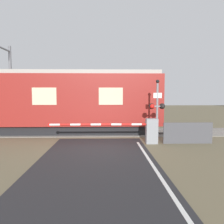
% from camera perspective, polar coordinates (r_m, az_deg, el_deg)
% --- Properties ---
extents(ground_plane, '(80.00, 80.00, 0.00)m').
position_cam_1_polar(ground_plane, '(10.68, -3.52, -9.22)').
color(ground_plane, '#6B6047').
extents(track_bed, '(36.00, 3.20, 0.13)m').
position_cam_1_polar(track_bed, '(14.68, -2.97, -5.29)').
color(track_bed, gray).
rests_on(track_bed, ground_plane).
extents(train, '(14.37, 2.78, 4.04)m').
position_cam_1_polar(train, '(14.93, -15.80, 2.59)').
color(train, black).
rests_on(train, ground_plane).
extents(crossing_barrier, '(5.66, 0.44, 1.31)m').
position_cam_1_polar(crossing_barrier, '(11.48, 8.28, -4.66)').
color(crossing_barrier, gray).
rests_on(crossing_barrier, ground_plane).
extents(signal_post, '(0.84, 0.26, 3.31)m').
position_cam_1_polar(signal_post, '(11.57, 11.73, 1.19)').
color(signal_post, gray).
rests_on(signal_post, ground_plane).
extents(catenary_pole, '(0.20, 1.90, 6.09)m').
position_cam_1_polar(catenary_pole, '(17.93, -24.96, 6.25)').
color(catenary_pole, slate).
rests_on(catenary_pole, ground_plane).
extents(roadside_fence, '(2.57, 0.06, 1.10)m').
position_cam_1_polar(roadside_fence, '(12.03, 19.21, -5.22)').
color(roadside_fence, '#4C4C51').
rests_on(roadside_fence, ground_plane).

